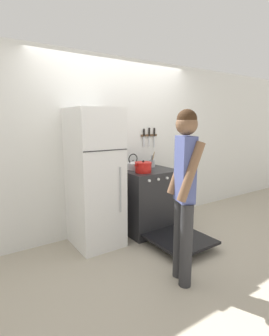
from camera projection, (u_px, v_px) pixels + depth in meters
name	position (u px, v px, depth m)	size (l,w,h in m)	color
ground_plane	(119.00, 226.00, 4.14)	(14.00, 14.00, 0.00)	#B2A893
wall_back	(117.00, 145.00, 3.94)	(10.00, 0.06, 2.55)	silver
refrigerator	(95.00, 178.00, 3.41)	(0.59, 0.68, 1.80)	white
stove_range	(149.00, 201.00, 3.91)	(0.78, 1.44, 0.93)	#232326
dutch_oven_pot	(143.00, 167.00, 3.64)	(0.28, 0.24, 0.17)	red
tea_kettle	(133.00, 165.00, 3.87)	(0.26, 0.21, 0.23)	silver
utensil_jar	(152.00, 163.00, 4.08)	(0.09, 0.09, 0.24)	#B7BABF
person	(185.00, 187.00, 2.56)	(0.37, 0.42, 1.75)	#2D2D30
wall_knife_strip	(149.00, 135.00, 4.19)	(0.31, 0.03, 0.32)	brown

